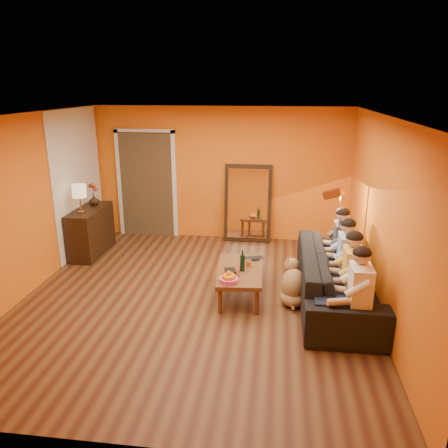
# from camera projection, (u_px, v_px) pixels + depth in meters

# --- Properties ---
(room_shell) EXTENTS (5.00, 5.50, 2.60)m
(room_shell) POSITION_uv_depth(u_px,v_px,m) (199.00, 206.00, 6.32)
(room_shell) COLOR brown
(room_shell) RESTS_ON ground
(white_accent) EXTENTS (0.02, 1.90, 2.58)m
(white_accent) POSITION_uv_depth(u_px,v_px,m) (78.00, 181.00, 7.92)
(white_accent) COLOR white
(white_accent) RESTS_ON wall_left
(doorway_recess) EXTENTS (1.06, 0.30, 2.10)m
(doorway_recess) POSITION_uv_depth(u_px,v_px,m) (149.00, 184.00, 8.90)
(doorway_recess) COLOR #3F2D19
(doorway_recess) RESTS_ON floor
(door_jamb_left) EXTENTS (0.08, 0.06, 2.20)m
(door_jamb_left) POSITION_uv_depth(u_px,v_px,m) (120.00, 184.00, 8.86)
(door_jamb_left) COLOR white
(door_jamb_left) RESTS_ON wall_back
(door_jamb_right) EXTENTS (0.08, 0.06, 2.20)m
(door_jamb_right) POSITION_uv_depth(u_px,v_px,m) (175.00, 186.00, 8.72)
(door_jamb_right) COLOR white
(door_jamb_right) RESTS_ON wall_back
(door_header) EXTENTS (1.22, 0.06, 0.08)m
(door_header) POSITION_uv_depth(u_px,v_px,m) (144.00, 131.00, 8.46)
(door_header) COLOR white
(door_header) RESTS_ON wall_back
(mirror_frame) EXTENTS (0.92, 0.27, 1.51)m
(mirror_frame) POSITION_uv_depth(u_px,v_px,m) (248.00, 203.00, 8.55)
(mirror_frame) COLOR black
(mirror_frame) RESTS_ON floor
(mirror_glass) EXTENTS (0.78, 0.21, 1.35)m
(mirror_glass) POSITION_uv_depth(u_px,v_px,m) (248.00, 204.00, 8.51)
(mirror_glass) COLOR white
(mirror_glass) RESTS_ON mirror_frame
(sideboard) EXTENTS (0.44, 1.18, 0.85)m
(sideboard) POSITION_uv_depth(u_px,v_px,m) (91.00, 231.00, 7.97)
(sideboard) COLOR black
(sideboard) RESTS_ON floor
(table_lamp) EXTENTS (0.24, 0.24, 0.51)m
(table_lamp) POSITION_uv_depth(u_px,v_px,m) (80.00, 199.00, 7.48)
(table_lamp) COLOR beige
(table_lamp) RESTS_ON sideboard
(sofa) EXTENTS (2.58, 1.01, 0.75)m
(sofa) POSITION_uv_depth(u_px,v_px,m) (337.00, 277.00, 6.17)
(sofa) COLOR black
(sofa) RESTS_ON floor
(coffee_table) EXTENTS (0.72, 1.27, 0.42)m
(coffee_table) POSITION_uv_depth(u_px,v_px,m) (239.00, 282.00, 6.41)
(coffee_table) COLOR brown
(coffee_table) RESTS_ON floor
(floor_lamp) EXTENTS (0.37, 0.34, 1.44)m
(floor_lamp) POSITION_uv_depth(u_px,v_px,m) (338.00, 234.00, 6.90)
(floor_lamp) COLOR #C07738
(floor_lamp) RESTS_ON floor
(dog) EXTENTS (0.48, 0.63, 0.66)m
(dog) POSITION_uv_depth(u_px,v_px,m) (293.00, 282.00, 6.14)
(dog) COLOR #9C7246
(dog) RESTS_ON floor
(person_far_left) EXTENTS (0.70, 0.44, 1.22)m
(person_far_left) POSITION_uv_depth(u_px,v_px,m) (359.00, 295.00, 5.14)
(person_far_left) COLOR white
(person_far_left) RESTS_ON sofa
(person_mid_left) EXTENTS (0.70, 0.44, 1.22)m
(person_mid_left) POSITION_uv_depth(u_px,v_px,m) (352.00, 276.00, 5.66)
(person_mid_left) COLOR gold
(person_mid_left) RESTS_ON sofa
(person_mid_right) EXTENTS (0.70, 0.44, 1.22)m
(person_mid_right) POSITION_uv_depth(u_px,v_px,m) (346.00, 260.00, 6.18)
(person_mid_right) COLOR #92AEE2
(person_mid_right) RESTS_ON sofa
(person_far_right) EXTENTS (0.70, 0.44, 1.22)m
(person_far_right) POSITION_uv_depth(u_px,v_px,m) (341.00, 246.00, 6.70)
(person_far_right) COLOR #35353A
(person_far_right) RESTS_ON sofa
(fruit_bowl) EXTENTS (0.26, 0.26, 0.16)m
(fruit_bowl) POSITION_uv_depth(u_px,v_px,m) (229.00, 277.00, 5.91)
(fruit_bowl) COLOR #E952A0
(fruit_bowl) RESTS_ON coffee_table
(wine_bottle) EXTENTS (0.07, 0.07, 0.31)m
(wine_bottle) POSITION_uv_depth(u_px,v_px,m) (242.00, 261.00, 6.24)
(wine_bottle) COLOR black
(wine_bottle) RESTS_ON coffee_table
(tumbler) EXTENTS (0.12, 0.12, 0.09)m
(tumbler) POSITION_uv_depth(u_px,v_px,m) (248.00, 263.00, 6.43)
(tumbler) COLOR #B27F3F
(tumbler) RESTS_ON coffee_table
(laptop) EXTENTS (0.39, 0.31, 0.03)m
(laptop) POSITION_uv_depth(u_px,v_px,m) (253.00, 260.00, 6.65)
(laptop) COLOR black
(laptop) RESTS_ON coffee_table
(book_lower) EXTENTS (0.20, 0.26, 0.02)m
(book_lower) POSITION_uv_depth(u_px,v_px,m) (225.00, 273.00, 6.17)
(book_lower) COLOR black
(book_lower) RESTS_ON coffee_table
(book_mid) EXTENTS (0.20, 0.26, 0.02)m
(book_mid) POSITION_uv_depth(u_px,v_px,m) (226.00, 272.00, 6.18)
(book_mid) COLOR #9D2612
(book_mid) RESTS_ON book_lower
(book_upper) EXTENTS (0.20, 0.24, 0.02)m
(book_upper) POSITION_uv_depth(u_px,v_px,m) (225.00, 271.00, 6.15)
(book_upper) COLOR black
(book_upper) RESTS_ON book_mid
(vase) EXTENTS (0.18, 0.18, 0.19)m
(vase) POSITION_uv_depth(u_px,v_px,m) (94.00, 200.00, 8.05)
(vase) COLOR black
(vase) RESTS_ON sideboard
(flowers) EXTENTS (0.17, 0.17, 0.42)m
(flowers) POSITION_uv_depth(u_px,v_px,m) (93.00, 188.00, 7.98)
(flowers) COLOR #9D2612
(flowers) RESTS_ON vase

